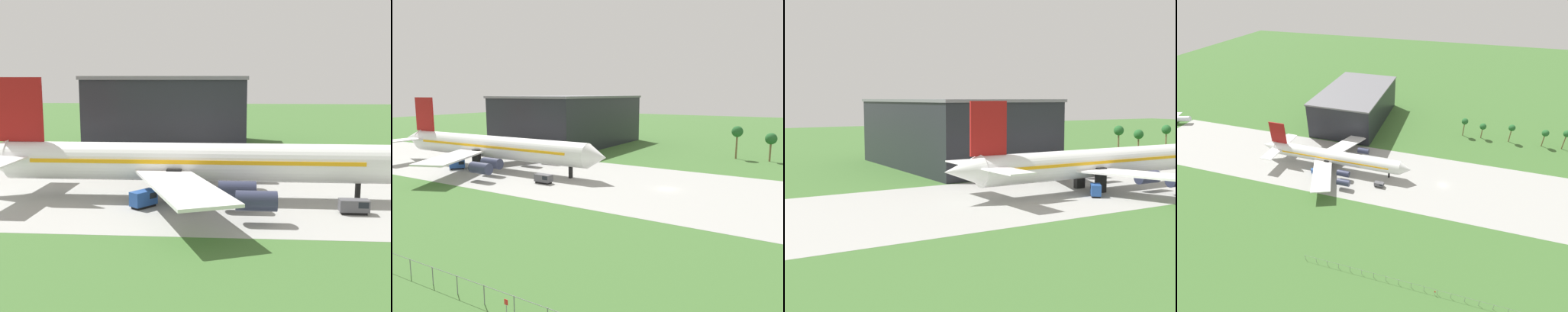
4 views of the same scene
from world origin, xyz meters
TOP-DOWN VIEW (x-y plane):
  - jet_airliner at (-52.71, -1.40)m, footprint 76.32×53.25m
  - fuel_truck at (-58.90, -8.06)m, footprint 4.17×4.54m
  - terminal_building at (-60.33, 52.68)m, footprint 36.72×61.20m

SIDE VIEW (x-z plane):
  - fuel_truck at x=-58.90m, z-range 0.10..2.75m
  - jet_airliner at x=-52.71m, z-range -3.96..16.08m
  - terminal_building at x=-60.33m, z-range 0.02..20.31m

